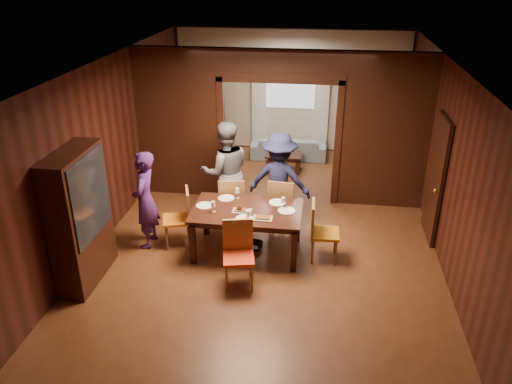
# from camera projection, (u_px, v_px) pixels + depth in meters

# --- Properties ---
(floor) EXTENTS (9.00, 9.00, 0.00)m
(floor) POSITION_uv_depth(u_px,v_px,m) (269.00, 238.00, 8.52)
(floor) COLOR #583018
(floor) RESTS_ON ground
(ceiling) EXTENTS (5.50, 9.00, 0.02)m
(ceiling) POSITION_uv_depth(u_px,v_px,m) (271.00, 67.00, 7.28)
(ceiling) COLOR silver
(ceiling) RESTS_ON room_walls
(room_walls) EXTENTS (5.52, 9.01, 2.90)m
(room_walls) POSITION_uv_depth(u_px,v_px,m) (281.00, 121.00, 9.57)
(room_walls) COLOR black
(room_walls) RESTS_ON floor
(person_purple) EXTENTS (0.43, 0.62, 1.64)m
(person_purple) POSITION_uv_depth(u_px,v_px,m) (145.00, 200.00, 8.01)
(person_purple) COLOR #462264
(person_purple) RESTS_ON floor
(person_grey) EXTENTS (1.08, 0.97, 1.84)m
(person_grey) POSITION_uv_depth(u_px,v_px,m) (226.00, 172.00, 8.79)
(person_grey) COLOR #5A5B61
(person_grey) RESTS_ON floor
(person_navy) EXTENTS (1.17, 0.77, 1.69)m
(person_navy) POSITION_uv_depth(u_px,v_px,m) (279.00, 180.00, 8.67)
(person_navy) COLOR #1A1D41
(person_navy) RESTS_ON floor
(sofa) EXTENTS (1.79, 0.75, 0.52)m
(sofa) POSITION_uv_depth(u_px,v_px,m) (288.00, 147.00, 11.86)
(sofa) COLOR #7C90A2
(sofa) RESTS_ON floor
(serving_bowl) EXTENTS (0.35, 0.35, 0.09)m
(serving_bowl) POSITION_uv_depth(u_px,v_px,m) (252.00, 205.00, 7.89)
(serving_bowl) COLOR black
(serving_bowl) RESTS_ON dining_table
(dining_table) EXTENTS (1.72, 1.07, 0.76)m
(dining_table) POSITION_uv_depth(u_px,v_px,m) (247.00, 231.00, 7.99)
(dining_table) COLOR black
(dining_table) RESTS_ON floor
(coffee_table) EXTENTS (0.80, 0.50, 0.40)m
(coffee_table) POSITION_uv_depth(u_px,v_px,m) (284.00, 162.00, 11.13)
(coffee_table) COLOR black
(coffee_table) RESTS_ON floor
(chair_left) EXTENTS (0.55, 0.55, 0.97)m
(chair_left) POSITION_uv_depth(u_px,v_px,m) (176.00, 218.00, 8.16)
(chair_left) COLOR orange
(chair_left) RESTS_ON floor
(chair_right) EXTENTS (0.45, 0.45, 0.97)m
(chair_right) POSITION_uv_depth(u_px,v_px,m) (325.00, 231.00, 7.75)
(chair_right) COLOR orange
(chair_right) RESTS_ON floor
(chair_far_l) EXTENTS (0.52, 0.52, 0.97)m
(chair_far_l) POSITION_uv_depth(u_px,v_px,m) (231.00, 202.00, 8.70)
(chair_far_l) COLOR red
(chair_far_l) RESTS_ON floor
(chair_far_r) EXTENTS (0.48, 0.48, 0.97)m
(chair_far_r) POSITION_uv_depth(u_px,v_px,m) (282.00, 203.00, 8.65)
(chair_far_r) COLOR orange
(chair_far_r) RESTS_ON floor
(chair_near) EXTENTS (0.52, 0.52, 0.97)m
(chair_near) POSITION_uv_depth(u_px,v_px,m) (239.00, 256.00, 7.12)
(chair_near) COLOR red
(chair_near) RESTS_ON floor
(hutch) EXTENTS (0.40, 1.20, 2.00)m
(hutch) POSITION_uv_depth(u_px,v_px,m) (80.00, 218.00, 7.06)
(hutch) COLOR black
(hutch) RESTS_ON floor
(door_right) EXTENTS (0.06, 0.90, 2.10)m
(door_right) POSITION_uv_depth(u_px,v_px,m) (436.00, 179.00, 8.19)
(door_right) COLOR black
(door_right) RESTS_ON floor
(window_far) EXTENTS (1.20, 0.03, 1.30)m
(window_far) POSITION_uv_depth(u_px,v_px,m) (291.00, 81.00, 11.77)
(window_far) COLOR silver
(window_far) RESTS_ON back_wall
(curtain_left) EXTENTS (0.35, 0.06, 2.40)m
(curtain_left) POSITION_uv_depth(u_px,v_px,m) (259.00, 99.00, 12.02)
(curtain_left) COLOR white
(curtain_left) RESTS_ON back_wall
(curtain_right) EXTENTS (0.35, 0.06, 2.40)m
(curtain_right) POSITION_uv_depth(u_px,v_px,m) (322.00, 101.00, 11.84)
(curtain_right) COLOR white
(curtain_right) RESTS_ON back_wall
(plate_left) EXTENTS (0.27, 0.27, 0.01)m
(plate_left) POSITION_uv_depth(u_px,v_px,m) (205.00, 205.00, 7.95)
(plate_left) COLOR white
(plate_left) RESTS_ON dining_table
(plate_far_l) EXTENTS (0.27, 0.27, 0.01)m
(plate_far_l) POSITION_uv_depth(u_px,v_px,m) (226.00, 198.00, 8.19)
(plate_far_l) COLOR silver
(plate_far_l) RESTS_ON dining_table
(plate_far_r) EXTENTS (0.27, 0.27, 0.01)m
(plate_far_r) POSITION_uv_depth(u_px,v_px,m) (277.00, 203.00, 8.04)
(plate_far_r) COLOR white
(plate_far_r) RESTS_ON dining_table
(plate_right) EXTENTS (0.27, 0.27, 0.01)m
(plate_right) POSITION_uv_depth(u_px,v_px,m) (286.00, 211.00, 7.78)
(plate_right) COLOR silver
(plate_right) RESTS_ON dining_table
(plate_near) EXTENTS (0.27, 0.27, 0.01)m
(plate_near) POSITION_uv_depth(u_px,v_px,m) (244.00, 219.00, 7.54)
(plate_near) COLOR silver
(plate_near) RESTS_ON dining_table
(platter_a) EXTENTS (0.30, 0.20, 0.04)m
(platter_a) POSITION_uv_depth(u_px,v_px,m) (242.00, 210.00, 7.76)
(platter_a) COLOR gray
(platter_a) RESTS_ON dining_table
(platter_b) EXTENTS (0.30, 0.20, 0.04)m
(platter_b) POSITION_uv_depth(u_px,v_px,m) (263.00, 218.00, 7.55)
(platter_b) COLOR gray
(platter_b) RESTS_ON dining_table
(wineglass_left) EXTENTS (0.08, 0.08, 0.18)m
(wineglass_left) POSITION_uv_depth(u_px,v_px,m) (213.00, 207.00, 7.72)
(wineglass_left) COLOR silver
(wineglass_left) RESTS_ON dining_table
(wineglass_far) EXTENTS (0.08, 0.08, 0.18)m
(wineglass_far) POSITION_uv_depth(u_px,v_px,m) (237.00, 193.00, 8.16)
(wineglass_far) COLOR silver
(wineglass_far) RESTS_ON dining_table
(wineglass_right) EXTENTS (0.08, 0.08, 0.18)m
(wineglass_right) POSITION_uv_depth(u_px,v_px,m) (283.00, 203.00, 7.85)
(wineglass_right) COLOR silver
(wineglass_right) RESTS_ON dining_table
(tumbler) EXTENTS (0.07, 0.07, 0.14)m
(tumbler) POSITION_uv_depth(u_px,v_px,m) (248.00, 215.00, 7.53)
(tumbler) COLOR silver
(tumbler) RESTS_ON dining_table
(condiment_jar) EXTENTS (0.08, 0.08, 0.11)m
(condiment_jar) POSITION_uv_depth(u_px,v_px,m) (240.00, 208.00, 7.75)
(condiment_jar) COLOR #472310
(condiment_jar) RESTS_ON dining_table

